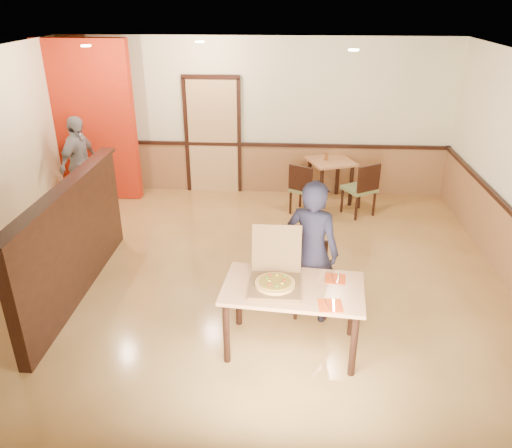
{
  "coord_description": "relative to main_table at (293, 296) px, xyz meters",
  "views": [
    {
      "loc": [
        0.56,
        -5.44,
        3.49
      ],
      "look_at": [
        0.21,
        0.0,
        0.93
      ],
      "focal_mm": 35.0,
      "sensor_mm": 36.0,
      "label": 1
    }
  ],
  "objects": [
    {
      "name": "spot_a",
      "position": [
        -2.96,
        2.92,
        2.13
      ],
      "size": [
        0.14,
        0.14,
        0.02
      ],
      "primitive_type": "cylinder",
      "color": "beige",
      "rests_on": "ceiling"
    },
    {
      "name": "pizza_box",
      "position": [
        -0.18,
        0.02,
        0.18
      ],
      "size": [
        0.52,
        0.61,
        0.54
      ],
      "rotation": [
        0.0,
        0.0,
        -0.01
      ],
      "color": "brown",
      "rests_on": "main_table"
    },
    {
      "name": "wainscot_back",
      "position": [
        -0.66,
        4.59,
        -0.2
      ],
      "size": [
        7.0,
        0.04,
        0.9
      ],
      "primitive_type": "cube",
      "color": "#91613A",
      "rests_on": "floor"
    },
    {
      "name": "side_table",
      "position": [
        0.68,
        4.17,
        -0.05
      ],
      "size": [
        0.93,
        0.93,
        0.78
      ],
      "rotation": [
        0.0,
        0.0,
        0.35
      ],
      "color": "tan",
      "rests_on": "floor"
    },
    {
      "name": "side_chair_left",
      "position": [
        0.2,
        3.56,
        -0.16
      ],
      "size": [
        0.6,
        0.6,
        0.89
      ],
      "rotation": [
        0.0,
        0.0,
        2.65
      ],
      "color": "olive",
      "rests_on": "floor"
    },
    {
      "name": "passerby",
      "position": [
        -3.62,
        3.58,
        0.16
      ],
      "size": [
        0.61,
        1.02,
        1.63
      ],
      "primitive_type": "imported",
      "rotation": [
        0.0,
        0.0,
        1.34
      ],
      "color": "gray",
      "rests_on": "floor"
    },
    {
      "name": "red_accent_panel",
      "position": [
        -3.56,
        4.12,
        0.75
      ],
      "size": [
        1.6,
        0.2,
        2.78
      ],
      "primitive_type": "cube",
      "color": "#AE210C",
      "rests_on": "floor"
    },
    {
      "name": "napkin_far",
      "position": [
        0.44,
        0.18,
        0.11
      ],
      "size": [
        0.23,
        0.23,
        0.01
      ],
      "rotation": [
        0.0,
        0.0,
        -0.1
      ],
      "color": "red",
      "rests_on": "main_table"
    },
    {
      "name": "napkin_near",
      "position": [
        0.35,
        -0.31,
        0.11
      ],
      "size": [
        0.24,
        0.24,
        0.01
      ],
      "rotation": [
        0.0,
        0.0,
        0.06
      ],
      "color": "red",
      "rests_on": "main_table"
    },
    {
      "name": "main_table",
      "position": [
        0.0,
        0.0,
        0.0
      ],
      "size": [
        1.49,
        0.94,
        0.76
      ],
      "rotation": [
        0.0,
        0.0,
        -0.09
      ],
      "color": "tan",
      "rests_on": "floor"
    },
    {
      "name": "spot_c",
      "position": [
        0.74,
        2.62,
        2.13
      ],
      "size": [
        0.14,
        0.14,
        0.02
      ],
      "primitive_type": "cylinder",
      "color": "beige",
      "rests_on": "ceiling"
    },
    {
      "name": "floor",
      "position": [
        -0.66,
        1.12,
        -0.65
      ],
      "size": [
        7.0,
        7.0,
        0.0
      ],
      "primitive_type": "plane",
      "color": "tan",
      "rests_on": "ground"
    },
    {
      "name": "spot_b",
      "position": [
        -1.46,
        3.62,
        2.13
      ],
      "size": [
        0.14,
        0.14,
        0.02
      ],
      "primitive_type": "cylinder",
      "color": "beige",
      "rests_on": "ceiling"
    },
    {
      "name": "ceiling",
      "position": [
        -0.66,
        1.12,
        2.15
      ],
      "size": [
        7.0,
        7.0,
        0.0
      ],
      "primitive_type": "plane",
      "rotation": [
        3.14,
        0.0,
        0.0
      ],
      "color": "black",
      "rests_on": "wall_back"
    },
    {
      "name": "diner_chair",
      "position": [
        0.21,
        0.76,
        -0.19
      ],
      "size": [
        0.43,
        0.43,
        0.84
      ],
      "rotation": [
        0.0,
        0.0,
        0.03
      ],
      "color": "olive",
      "rests_on": "floor"
    },
    {
      "name": "pizza",
      "position": [
        -0.18,
        -0.03,
        0.16
      ],
      "size": [
        0.53,
        0.53,
        0.03
      ],
      "primitive_type": "cylinder",
      "rotation": [
        0.0,
        0.0,
        -0.4
      ],
      "color": "tan",
      "rests_on": "pizza_box"
    },
    {
      "name": "chair_rail_back",
      "position": [
        -0.66,
        4.57,
        0.27
      ],
      "size": [
        7.0,
        0.06,
        0.06
      ],
      "primitive_type": "cube",
      "color": "black",
      "rests_on": "wall_back"
    },
    {
      "name": "wall_back",
      "position": [
        -0.66,
        4.62,
        0.75
      ],
      "size": [
        7.0,
        0.0,
        7.0
      ],
      "primitive_type": "plane",
      "rotation": [
        1.57,
        0.0,
        0.0
      ],
      "color": "beige",
      "rests_on": "floor"
    },
    {
      "name": "back_door",
      "position": [
        -1.46,
        4.58,
        0.4
      ],
      "size": [
        0.9,
        0.06,
        2.1
      ],
      "primitive_type": "cube",
      "color": "tan",
      "rests_on": "wall_back"
    },
    {
      "name": "diner",
      "position": [
        0.21,
        0.61,
        0.19
      ],
      "size": [
        0.72,
        0.61,
        1.69
      ],
      "primitive_type": "imported",
      "rotation": [
        0.0,
        0.0,
        2.76
      ],
      "color": "black",
      "rests_on": "floor"
    },
    {
      "name": "booth_partition",
      "position": [
        -2.66,
        0.92,
        0.08
      ],
      "size": [
        0.2,
        3.1,
        1.44
      ],
      "color": "black",
      "rests_on": "floor"
    },
    {
      "name": "condiment",
      "position": [
        0.59,
        4.17,
        0.19
      ],
      "size": [
        0.05,
        0.05,
        0.14
      ],
      "primitive_type": "cylinder",
      "color": "brown",
      "rests_on": "side_table"
    },
    {
      "name": "side_chair_right",
      "position": [
        1.17,
        3.56,
        -0.14
      ],
      "size": [
        0.64,
        0.64,
        0.93
      ],
      "rotation": [
        0.0,
        0.0,
        3.71
      ],
      "color": "olive",
      "rests_on": "floor"
    }
  ]
}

